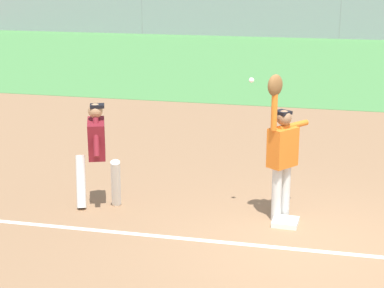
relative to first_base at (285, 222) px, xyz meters
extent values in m
plane|color=#936D4C|center=(0.34, -0.67, -0.04)|extent=(79.76, 79.76, 0.00)
cube|color=#4C8C47|center=(0.34, 17.07, -0.04)|extent=(43.77, 17.60, 0.01)
cube|color=white|center=(-4.00, -0.90, -0.04)|extent=(12.00, 0.26, 0.01)
cube|color=white|center=(0.00, 0.00, 0.00)|extent=(0.40, 0.40, 0.08)
cylinder|color=silver|center=(-0.05, 0.31, 0.39)|extent=(0.21, 0.21, 0.85)
cylinder|color=silver|center=(-0.16, 0.15, 0.39)|extent=(0.21, 0.21, 0.85)
cube|color=orange|center=(-0.11, 0.23, 1.11)|extent=(0.47, 0.51, 0.60)
sphere|color=#8C6647|center=(-0.11, 0.23, 1.56)|extent=(0.32, 0.32, 0.23)
cube|color=black|center=(-0.13, 0.25, 1.64)|extent=(0.30, 0.29, 0.05)
cylinder|color=orange|center=(-0.23, 0.05, 1.72)|extent=(0.13, 0.13, 0.62)
cylinder|color=orange|center=(0.02, 0.41, 1.41)|extent=(0.43, 0.56, 0.09)
ellipsoid|color=brown|center=(-0.23, 0.05, 2.08)|extent=(0.28, 0.31, 0.32)
cylinder|color=white|center=(-2.72, 0.04, 0.38)|extent=(0.29, 0.46, 0.85)
cylinder|color=white|center=(-3.30, -0.01, 0.38)|extent=(0.29, 0.46, 0.85)
cube|color=maroon|center=(-3.01, 0.02, 1.11)|extent=(0.43, 0.58, 0.66)
sphere|color=tan|center=(-3.01, 0.02, 1.56)|extent=(0.30, 0.30, 0.23)
cube|color=black|center=(-2.98, 0.03, 1.64)|extent=(0.28, 0.27, 0.05)
cylinder|color=maroon|center=(-3.09, 0.22, 1.19)|extent=(0.23, 0.41, 0.58)
cylinder|color=maroon|center=(-2.93, -0.19, 1.19)|extent=(0.23, 0.41, 0.58)
sphere|color=white|center=(-0.60, 0.16, 2.12)|extent=(0.07, 0.07, 0.07)
cube|color=#93999E|center=(0.34, 25.87, 1.05)|extent=(43.77, 0.06, 2.17)
cylinder|color=gray|center=(-10.60, 25.87, 1.05)|extent=(0.08, 0.08, 2.17)
cylinder|color=gray|center=(0.34, 25.87, 1.05)|extent=(0.08, 0.08, 2.17)
cube|color=#B7B7BC|center=(-9.41, 29.20, 0.53)|extent=(4.56, 2.32, 0.55)
cube|color=#2D333D|center=(-9.41, 29.20, 1.01)|extent=(2.36, 1.95, 0.40)
cylinder|color=black|center=(-7.87, 30.00, 0.26)|extent=(0.62, 0.28, 0.60)
cylinder|color=black|center=(-8.06, 28.11, 0.26)|extent=(0.62, 0.28, 0.60)
cylinder|color=black|center=(-10.76, 30.29, 0.26)|extent=(0.62, 0.28, 0.60)
cylinder|color=black|center=(-10.95, 28.39, 0.26)|extent=(0.62, 0.28, 0.60)
cube|color=#1E6B33|center=(-4.55, 29.51, 0.53)|extent=(4.47, 2.07, 0.55)
cube|color=#2D333D|center=(-4.55, 29.51, 1.01)|extent=(2.27, 1.83, 0.40)
cylinder|color=black|center=(-3.07, 30.40, 0.26)|extent=(0.61, 0.24, 0.60)
cylinder|color=black|center=(-3.14, 28.50, 0.26)|extent=(0.61, 0.24, 0.60)
cylinder|color=black|center=(-5.96, 30.52, 0.26)|extent=(0.61, 0.24, 0.60)
cylinder|color=black|center=(-6.04, 28.62, 0.26)|extent=(0.61, 0.24, 0.60)
cube|color=black|center=(0.28, 29.47, 0.53)|extent=(4.45, 2.01, 0.55)
cube|color=#2D333D|center=(0.28, 29.47, 1.01)|extent=(2.24, 1.80, 0.40)
cylinder|color=black|center=(1.70, 30.46, 0.26)|extent=(0.61, 0.24, 0.60)
cylinder|color=black|center=(1.75, 28.56, 0.26)|extent=(0.61, 0.24, 0.60)
cylinder|color=black|center=(-1.20, 30.39, 0.26)|extent=(0.61, 0.24, 0.60)
cylinder|color=black|center=(-1.15, 28.49, 0.26)|extent=(0.61, 0.24, 0.60)
camera|label=1|loc=(0.72, -9.03, 3.75)|focal=59.52mm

